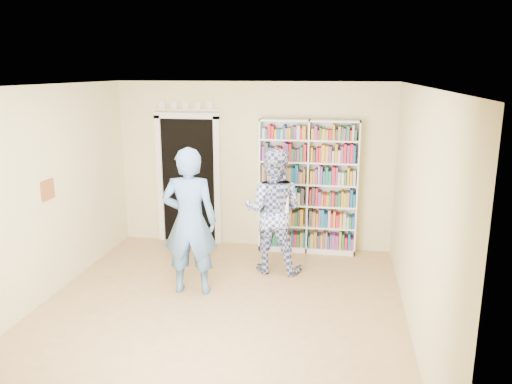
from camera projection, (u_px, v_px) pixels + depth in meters
The scene contains 11 objects.
floor at pixel (218, 312), 6.07m from camera, with size 5.00×5.00×0.00m, color #9D7B4B.
ceiling at pixel (213, 86), 5.42m from camera, with size 5.00×5.00×0.00m, color white.
wall_back at pixel (253, 166), 8.14m from camera, with size 4.50×4.50×0.00m, color beige.
wall_left at pixel (37, 197), 6.11m from camera, with size 5.00×5.00×0.00m, color beige.
wall_right at pixel (418, 215), 5.38m from camera, with size 5.00×5.00×0.00m, color beige.
bookshelf at pixel (308, 186), 7.91m from camera, with size 1.55×0.29×2.13m.
doorway at pixel (188, 174), 8.34m from camera, with size 1.10×0.08×2.43m.
wall_art at pixel (48, 190), 6.29m from camera, with size 0.03×0.25×0.25m, color brown.
man_blue at pixel (190, 222), 6.42m from camera, with size 0.71×0.46×1.94m, color #4F7AB1.
man_plaid at pixel (273, 211), 7.15m from camera, with size 0.88×0.69×1.81m, color #303D93.
paper_sheet at pixel (281, 207), 6.93m from camera, with size 0.21×0.01×0.30m, color white.
Camera 1 is at (1.40, -5.39, 2.87)m, focal length 35.00 mm.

